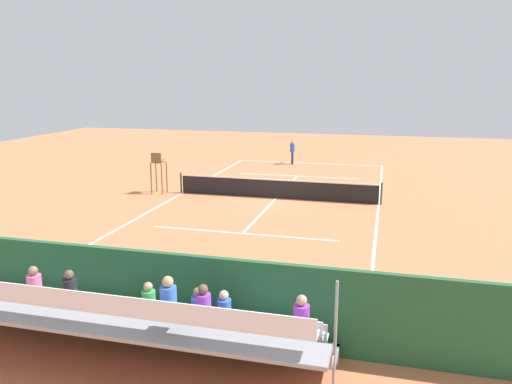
{
  "coord_description": "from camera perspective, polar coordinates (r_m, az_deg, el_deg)",
  "views": [
    {
      "loc": [
        -5.22,
        24.03,
        5.9
      ],
      "look_at": [
        0.0,
        4.0,
        1.2
      ],
      "focal_mm": 35.43,
      "sensor_mm": 36.0,
      "label": 1
    }
  ],
  "objects": [
    {
      "name": "umpire_chair",
      "position": [
        26.68,
        -10.99,
        2.66
      ],
      "size": [
        0.67,
        0.67,
        2.14
      ],
      "color": "brown",
      "rests_on": "ground"
    },
    {
      "name": "backdrop_wall",
      "position": [
        12.32,
        -12.03,
        -10.93
      ],
      "size": [
        18.0,
        0.16,
        2.0
      ],
      "primitive_type": "cube",
      "color": "#235633",
      "rests_on": "ground"
    },
    {
      "name": "courtside_bench",
      "position": [
        12.2,
        3.1,
        -13.19
      ],
      "size": [
        1.8,
        0.4,
        0.93
      ],
      "color": "#234C2D",
      "rests_on": "ground"
    },
    {
      "name": "court_line_markings",
      "position": [
        25.32,
        2.3,
        -0.69
      ],
      "size": [
        10.1,
        22.2,
        0.01
      ],
      "color": "white",
      "rests_on": "ground"
    },
    {
      "name": "tennis_ball_near",
      "position": [
        31.92,
        6.15,
        2.13
      ],
      "size": [
        0.07,
        0.07,
        0.07
      ],
      "primitive_type": "sphere",
      "color": "#CCDB33",
      "rests_on": "ground"
    },
    {
      "name": "tennis_player",
      "position": [
        35.28,
        4.14,
        4.8
      ],
      "size": [
        0.45,
        0.56,
        1.93
      ],
      "color": "navy",
      "rests_on": "ground"
    },
    {
      "name": "tennis_net",
      "position": [
        25.17,
        2.3,
        0.4
      ],
      "size": [
        10.3,
        0.1,
        1.07
      ],
      "color": "black",
      "rests_on": "ground"
    },
    {
      "name": "tennis_racket",
      "position": [
        35.95,
        3.34,
        3.35
      ],
      "size": [
        0.57,
        0.42,
        0.03
      ],
      "color": "black",
      "rests_on": "ground"
    },
    {
      "name": "bleacher_stand",
      "position": [
        11.23,
        -14.77,
        -13.78
      ],
      "size": [
        9.06,
        2.4,
        2.48
      ],
      "color": "gray",
      "rests_on": "ground"
    },
    {
      "name": "equipment_bag",
      "position": [
        12.67,
        -4.89,
        -14.09
      ],
      "size": [
        0.9,
        0.36,
        0.36
      ],
      "primitive_type": "cube",
      "color": "#B22D2D",
      "rests_on": "ground"
    },
    {
      "name": "ground_plane",
      "position": [
        25.29,
        2.29,
        -0.71
      ],
      "size": [
        60.0,
        60.0,
        0.0
      ],
      "primitive_type": "plane",
      "color": "#CC7047"
    }
  ]
}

